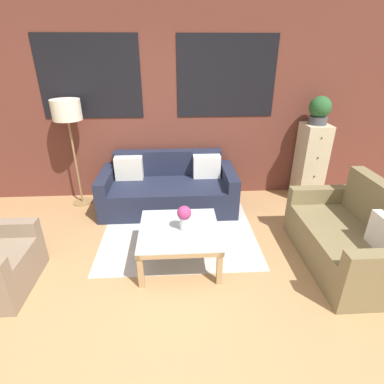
{
  "coord_description": "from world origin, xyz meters",
  "views": [
    {
      "loc": [
        0.2,
        -2.07,
        2.17
      ],
      "look_at": [
        0.4,
        1.28,
        0.55
      ],
      "focal_mm": 28.0,
      "sensor_mm": 36.0,
      "label": 1
    }
  ],
  "objects": [
    {
      "name": "wall_back_brick",
      "position": [
        0.0,
        2.44,
        1.41
      ],
      "size": [
        8.4,
        0.09,
        2.8
      ],
      "color": "brown",
      "rests_on": "ground_plane"
    },
    {
      "name": "potted_plant",
      "position": [
        2.27,
        2.15,
        1.37
      ],
      "size": [
        0.31,
        0.31,
        0.39
      ],
      "color": "#47474C",
      "rests_on": "drawer_cabinet"
    },
    {
      "name": "floor_lamp",
      "position": [
        -1.25,
        2.14,
        1.35
      ],
      "size": [
        0.39,
        0.39,
        1.55
      ],
      "color": "olive",
      "rests_on": "ground_plane"
    },
    {
      "name": "flower_vase",
      "position": [
        0.28,
        0.64,
        0.58
      ],
      "size": [
        0.15,
        0.15,
        0.28
      ],
      "color": "silver",
      "rests_on": "coffee_table"
    },
    {
      "name": "coffee_table",
      "position": [
        0.22,
        0.65,
        0.35
      ],
      "size": [
        0.85,
        0.85,
        0.42
      ],
      "color": "silver",
      "rests_on": "ground_plane"
    },
    {
      "name": "couch_dark",
      "position": [
        0.09,
        1.95,
        0.28
      ],
      "size": [
        1.93,
        0.88,
        0.78
      ],
      "color": "#1E2338",
      "rests_on": "ground_plane"
    },
    {
      "name": "ground_plane",
      "position": [
        0.0,
        0.0,
        0.0
      ],
      "size": [
        16.0,
        16.0,
        0.0
      ],
      "primitive_type": "plane",
      "color": "#AD7F51"
    },
    {
      "name": "settee_vintage",
      "position": [
        2.06,
        0.5,
        0.31
      ],
      "size": [
        0.8,
        1.45,
        0.92
      ],
      "color": "olive",
      "rests_on": "ground_plane"
    },
    {
      "name": "drawer_cabinet",
      "position": [
        2.27,
        2.15,
        0.59
      ],
      "size": [
        0.37,
        0.44,
        1.17
      ],
      "color": "#C6B793",
      "rests_on": "ground_plane"
    },
    {
      "name": "rug",
      "position": [
        0.22,
        1.23,
        0.0
      ],
      "size": [
        1.94,
        1.65,
        0.0
      ],
      "color": "#BCB7B2",
      "rests_on": "ground_plane"
    }
  ]
}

